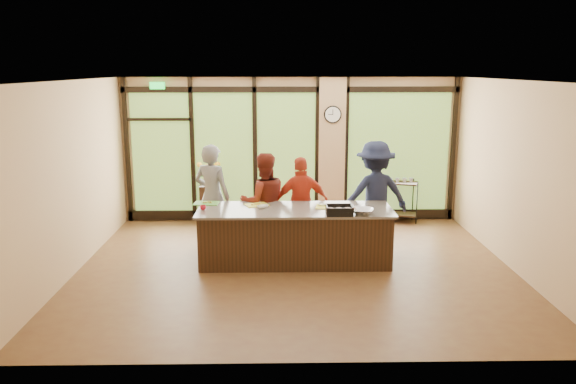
{
  "coord_description": "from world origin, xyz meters",
  "views": [
    {
      "loc": [
        -0.29,
        -8.64,
        3.2
      ],
      "look_at": [
        -0.11,
        0.4,
        1.18
      ],
      "focal_mm": 35.0,
      "sensor_mm": 36.0,
      "label": 1
    }
  ],
  "objects_px": {
    "cook_left": "(212,196)",
    "cook_right": "(375,195)",
    "flower_stand": "(210,204)",
    "roasting_pan": "(339,212)",
    "bar_cart": "(400,196)",
    "island_base": "(295,237)"
  },
  "relations": [
    {
      "from": "cook_left",
      "to": "bar_cart",
      "type": "height_order",
      "value": "cook_left"
    },
    {
      "from": "cook_left",
      "to": "flower_stand",
      "type": "height_order",
      "value": "cook_left"
    },
    {
      "from": "island_base",
      "to": "roasting_pan",
      "type": "bearing_deg",
      "value": -29.5
    },
    {
      "from": "cook_left",
      "to": "bar_cart",
      "type": "xyz_separation_m",
      "value": [
        3.73,
        1.62,
        -0.37
      ]
    },
    {
      "from": "roasting_pan",
      "to": "bar_cart",
      "type": "bearing_deg",
      "value": 61.35
    },
    {
      "from": "cook_right",
      "to": "flower_stand",
      "type": "distance_m",
      "value": 3.6
    },
    {
      "from": "island_base",
      "to": "flower_stand",
      "type": "relative_size",
      "value": 3.82
    },
    {
      "from": "roasting_pan",
      "to": "flower_stand",
      "type": "height_order",
      "value": "roasting_pan"
    },
    {
      "from": "roasting_pan",
      "to": "bar_cart",
      "type": "distance_m",
      "value": 3.28
    },
    {
      "from": "cook_left",
      "to": "roasting_pan",
      "type": "height_order",
      "value": "cook_left"
    },
    {
      "from": "cook_left",
      "to": "bar_cart",
      "type": "bearing_deg",
      "value": -131.6
    },
    {
      "from": "island_base",
      "to": "cook_left",
      "type": "xyz_separation_m",
      "value": [
        -1.45,
        0.83,
        0.5
      ]
    },
    {
      "from": "island_base",
      "to": "cook_right",
      "type": "distance_m",
      "value": 1.73
    },
    {
      "from": "bar_cart",
      "to": "cook_left",
      "type": "bearing_deg",
      "value": -137.45
    },
    {
      "from": "flower_stand",
      "to": "bar_cart",
      "type": "bearing_deg",
      "value": -4.18
    },
    {
      "from": "cook_right",
      "to": "bar_cart",
      "type": "relative_size",
      "value": 2.04
    },
    {
      "from": "island_base",
      "to": "roasting_pan",
      "type": "height_order",
      "value": "roasting_pan"
    },
    {
      "from": "roasting_pan",
      "to": "flower_stand",
      "type": "relative_size",
      "value": 0.51
    },
    {
      "from": "roasting_pan",
      "to": "bar_cart",
      "type": "height_order",
      "value": "roasting_pan"
    },
    {
      "from": "cook_left",
      "to": "roasting_pan",
      "type": "distance_m",
      "value": 2.46
    },
    {
      "from": "cook_left",
      "to": "cook_right",
      "type": "xyz_separation_m",
      "value": [
        2.9,
        -0.05,
        0.02
      ]
    },
    {
      "from": "cook_left",
      "to": "island_base",
      "type": "bearing_deg",
      "value": 175.09
    }
  ]
}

